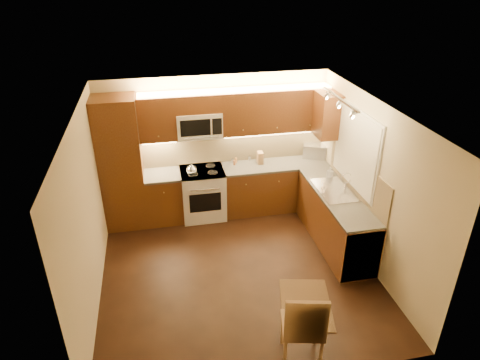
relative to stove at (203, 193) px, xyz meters
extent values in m
cube|color=black|center=(0.30, -1.68, -0.46)|extent=(4.00, 4.00, 0.01)
cube|color=beige|center=(0.30, -1.68, 2.04)|extent=(4.00, 4.00, 0.01)
cube|color=#C0B18C|center=(0.30, 0.32, 0.79)|extent=(4.00, 0.01, 2.50)
cube|color=#C0B18C|center=(0.30, -3.67, 0.79)|extent=(4.00, 0.01, 2.50)
cube|color=#C0B18C|center=(-1.70, -1.68, 0.79)|extent=(0.01, 4.00, 2.50)
cube|color=#C0B18C|center=(2.30, -1.68, 0.79)|extent=(0.01, 4.00, 2.50)
cube|color=#421C0E|center=(-1.35, 0.02, 0.69)|extent=(0.70, 0.60, 2.30)
cube|color=#421C0E|center=(-0.69, 0.02, -0.03)|extent=(0.62, 0.60, 0.86)
cube|color=#32302D|center=(-0.69, 0.02, 0.42)|extent=(0.62, 0.60, 0.04)
cube|color=#421C0E|center=(1.34, 0.02, -0.03)|extent=(1.92, 0.60, 0.86)
cube|color=#32302D|center=(1.34, 0.02, 0.42)|extent=(1.92, 0.60, 0.04)
cube|color=#421C0E|center=(2.00, -1.28, -0.03)|extent=(0.60, 2.00, 0.86)
cube|color=#32302D|center=(2.00, -1.28, 0.42)|extent=(0.60, 2.00, 0.04)
cube|color=silver|center=(2.00, -1.98, -0.03)|extent=(0.58, 0.60, 0.84)
cube|color=tan|center=(0.65, 0.31, 0.74)|extent=(3.30, 0.02, 0.60)
cube|color=tan|center=(2.29, -1.28, 0.74)|extent=(0.02, 2.00, 0.60)
cube|color=#421C0E|center=(-0.69, 0.15, 1.42)|extent=(0.62, 0.35, 0.75)
cube|color=#421C0E|center=(1.34, 0.15, 1.42)|extent=(1.92, 0.35, 0.75)
cube|color=#421C0E|center=(0.00, 0.15, 1.63)|extent=(0.76, 0.35, 0.31)
cube|color=#421C0E|center=(2.12, -0.28, 1.42)|extent=(0.35, 0.50, 0.75)
cube|color=silver|center=(2.29, -1.12, 1.14)|extent=(0.03, 1.44, 1.24)
cube|color=silver|center=(2.27, -1.12, 1.14)|extent=(0.02, 1.36, 1.16)
cube|color=silver|center=(1.85, -1.27, 2.00)|extent=(0.04, 1.20, 0.03)
cube|color=silver|center=(2.15, 0.19, 0.57)|extent=(0.51, 0.46, 0.26)
cube|color=olive|center=(1.08, 0.12, 0.55)|extent=(0.10, 0.16, 0.22)
cylinder|color=silver|center=(0.59, 0.23, 0.48)|extent=(0.05, 0.05, 0.09)
cylinder|color=brown|center=(0.61, 0.13, 0.48)|extent=(0.05, 0.05, 0.09)
cylinder|color=silver|center=(0.91, 0.26, 0.48)|extent=(0.06, 0.06, 0.09)
cylinder|color=#A56E31|center=(0.65, 0.22, 0.49)|extent=(0.05, 0.05, 0.10)
imported|color=#ADADB2|center=(2.10, -0.67, 0.53)|extent=(0.11, 0.11, 0.18)
cube|color=black|center=(1.07, -2.58, -0.45)|extent=(0.87, 1.12, 0.01)
camera|label=1|loc=(-0.69, -6.68, 3.74)|focal=31.84mm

